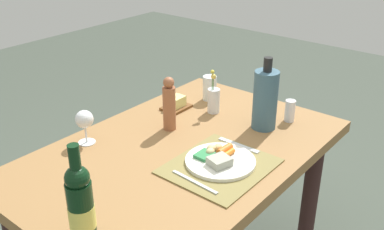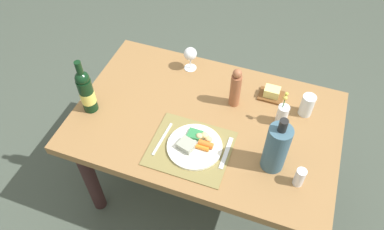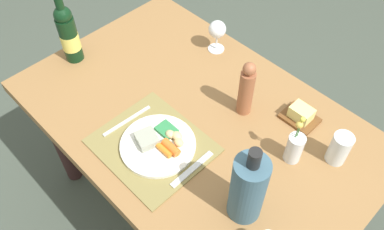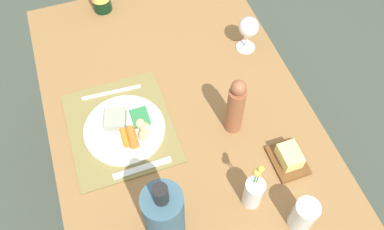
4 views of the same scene
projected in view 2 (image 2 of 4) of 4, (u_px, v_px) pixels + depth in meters
name	position (u px, v px, depth m)	size (l,w,h in m)	color
ground_plane	(203.00, 187.00, 2.41)	(8.00, 8.00, 0.00)	#414A3F
dining_table	(205.00, 131.00, 1.95)	(1.34, 0.86, 0.70)	olive
placemat	(190.00, 148.00, 1.75)	(0.38, 0.33, 0.01)	olive
dinner_plate	(195.00, 145.00, 1.75)	(0.26, 0.26, 0.04)	white
fork	(162.00, 139.00, 1.78)	(0.01, 0.20, 0.01)	silver
knife	(226.00, 153.00, 1.73)	(0.02, 0.19, 0.01)	silver
wine_bottle	(86.00, 91.00, 1.82)	(0.08, 0.08, 0.32)	black
flower_vase	(282.00, 114.00, 1.81)	(0.06, 0.06, 0.21)	silver
wine_glass	(190.00, 55.00, 2.04)	(0.07, 0.07, 0.14)	white
water_tumbler	(307.00, 106.00, 1.86)	(0.07, 0.07, 0.12)	silver
salt_shaker	(300.00, 177.00, 1.60)	(0.05, 0.05, 0.10)	white
cooler_bottle	(276.00, 148.00, 1.60)	(0.10, 0.10, 0.32)	#3B5D6F
pepper_mill	(236.00, 88.00, 1.86)	(0.05, 0.05, 0.24)	#9A5838
butter_dish	(272.00, 93.00, 1.96)	(0.13, 0.10, 0.06)	brown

